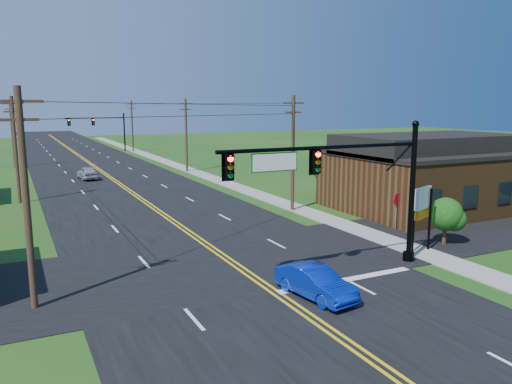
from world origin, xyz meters
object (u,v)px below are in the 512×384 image
signal_mast_main (343,179)px  signal_mast_far (99,126)px  stop_sign (397,203)px  blue_car (315,283)px

signal_mast_main → signal_mast_far: same height
stop_sign → signal_mast_main: bearing=-166.4°
blue_car → signal_mast_far: bearing=78.7°
signal_mast_main → stop_sign: signal_mast_main is taller
signal_mast_far → blue_car: size_ratio=2.69×
signal_mast_main → stop_sign: size_ratio=4.43×
signal_mast_far → blue_car: (-2.97, -74.15, -3.87)m
blue_car → stop_sign: 13.78m
signal_mast_far → blue_car: bearing=-92.3°
signal_mast_main → blue_car: bearing=-143.1°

